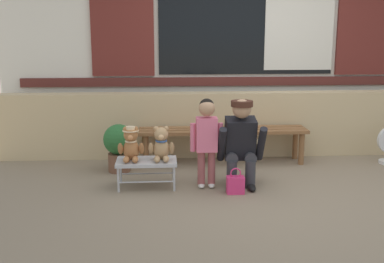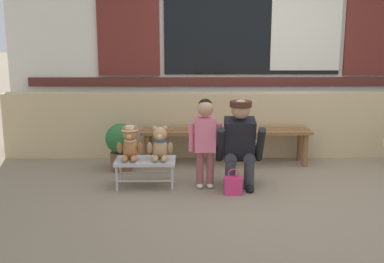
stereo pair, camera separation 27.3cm
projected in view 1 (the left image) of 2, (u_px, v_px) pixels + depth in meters
The scene contains 11 objects.
ground_plane at pixel (273, 189), 5.05m from camera, with size 60.00×60.00×0.00m, color #84725B.
brick_low_wall at pixel (250, 124), 6.35m from camera, with size 6.55×0.25×0.85m, color tan.
shop_facade at pixel (246, 22), 6.58m from camera, with size 6.69×0.26×3.50m.
wooden_bench_long at pixel (223, 134), 5.98m from camera, with size 2.10×0.40×0.44m.
small_display_bench at pixel (147, 163), 5.08m from camera, with size 0.64×0.36×0.30m.
teddy_bear_with_hat at pixel (131, 144), 5.02m from camera, with size 0.28×0.27×0.36m.
teddy_bear_plain at pixel (161, 145), 5.04m from camera, with size 0.28×0.26×0.36m.
child_standing at pixel (207, 133), 5.00m from camera, with size 0.35×0.18×0.96m.
adult_crouching at pixel (241, 142), 5.08m from camera, with size 0.50×0.49×0.95m.
handbag_on_ground at pixel (235, 184), 4.92m from camera, with size 0.18×0.11×0.27m.
potted_plant at pixel (119, 145), 5.63m from camera, with size 0.36×0.36×0.57m.
Camera 1 is at (-1.16, -4.75, 1.67)m, focal length 44.66 mm.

